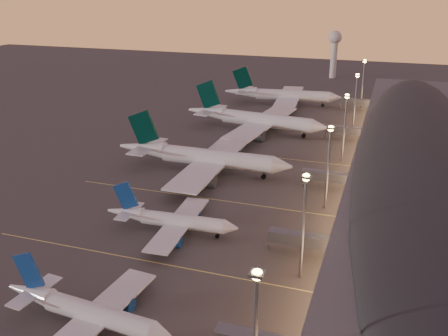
{
  "coord_description": "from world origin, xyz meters",
  "views": [
    {
      "loc": [
        51.36,
        -99.76,
        64.49
      ],
      "look_at": [
        2.0,
        45.0,
        7.0
      ],
      "focal_mm": 40.0,
      "sensor_mm": 36.0,
      "label": 1
    }
  ],
  "objects_px": {
    "airliner_narrow_south": "(86,311)",
    "airliner_wide_near": "(202,157)",
    "airliner_wide_far": "(282,95)",
    "radar_tower": "(335,46)",
    "airliner_narrow_north": "(171,220)",
    "airliner_wide_mid": "(254,119)"
  },
  "relations": [
    {
      "from": "airliner_wide_mid",
      "to": "airliner_wide_far",
      "type": "relative_size",
      "value": 1.05
    },
    {
      "from": "airliner_narrow_north",
      "to": "radar_tower",
      "type": "xyz_separation_m",
      "value": [
        11.56,
        249.01,
        18.38
      ]
    },
    {
      "from": "airliner_narrow_north",
      "to": "airliner_wide_mid",
      "type": "relative_size",
      "value": 0.56
    },
    {
      "from": "airliner_narrow_south",
      "to": "airliner_narrow_north",
      "type": "xyz_separation_m",
      "value": [
        -0.76,
        42.12,
        -0.1
      ]
    },
    {
      "from": "airliner_wide_far",
      "to": "radar_tower",
      "type": "distance_m",
      "value": 94.82
    },
    {
      "from": "airliner_wide_near",
      "to": "airliner_narrow_south",
      "type": "bearing_deg",
      "value": -83.84
    },
    {
      "from": "airliner_narrow_south",
      "to": "airliner_wide_mid",
      "type": "relative_size",
      "value": 0.57
    },
    {
      "from": "airliner_narrow_south",
      "to": "airliner_wide_far",
      "type": "bearing_deg",
      "value": 96.25
    },
    {
      "from": "airliner_narrow_north",
      "to": "airliner_wide_mid",
      "type": "distance_m",
      "value": 101.73
    },
    {
      "from": "airliner_narrow_south",
      "to": "airliner_wide_far",
      "type": "xyz_separation_m",
      "value": [
        -5.05,
        199.12,
        1.71
      ]
    },
    {
      "from": "airliner_narrow_north",
      "to": "radar_tower",
      "type": "relative_size",
      "value": 1.16
    },
    {
      "from": "airliner_wide_mid",
      "to": "airliner_wide_near",
      "type": "bearing_deg",
      "value": -86.81
    },
    {
      "from": "airliner_wide_far",
      "to": "airliner_wide_near",
      "type": "bearing_deg",
      "value": -98.09
    },
    {
      "from": "airliner_narrow_south",
      "to": "airliner_narrow_north",
      "type": "bearing_deg",
      "value": 95.82
    },
    {
      "from": "airliner_narrow_south",
      "to": "airliner_wide_near",
      "type": "distance_m",
      "value": 88.6
    },
    {
      "from": "airliner_wide_far",
      "to": "radar_tower",
      "type": "height_order",
      "value": "radar_tower"
    },
    {
      "from": "airliner_narrow_south",
      "to": "airliner_wide_mid",
      "type": "height_order",
      "value": "airliner_wide_mid"
    },
    {
      "from": "airliner_wide_near",
      "to": "radar_tower",
      "type": "relative_size",
      "value": 2.02
    },
    {
      "from": "airliner_wide_near",
      "to": "radar_tower",
      "type": "distance_m",
      "value": 204.72
    },
    {
      "from": "airliner_narrow_north",
      "to": "airliner_wide_far",
      "type": "height_order",
      "value": "airliner_wide_far"
    },
    {
      "from": "radar_tower",
      "to": "airliner_wide_far",
      "type": "bearing_deg",
      "value": -99.78
    },
    {
      "from": "airliner_wide_near",
      "to": "airliner_wide_mid",
      "type": "relative_size",
      "value": 0.97
    }
  ]
}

